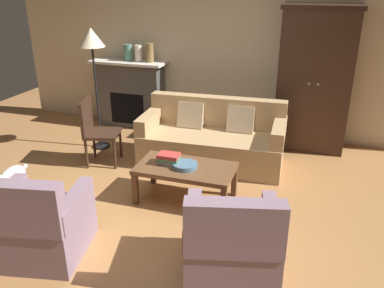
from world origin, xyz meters
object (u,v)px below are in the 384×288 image
at_px(fireplace, 131,93).
at_px(armchair_near_left, 39,225).
at_px(mantel_vase_jade, 128,53).
at_px(dog, 11,178).
at_px(mantel_vase_cream, 138,53).
at_px(armchair_near_right, 232,245).
at_px(book_stack, 169,159).
at_px(fruit_bowl, 185,165).
at_px(side_chair_wooden, 96,128).
at_px(coffee_table, 186,171).
at_px(couch, 213,141).
at_px(floor_lamp, 92,45).
at_px(armoire, 314,80).
at_px(mantel_vase_bronze, 150,53).

height_order(fireplace, armchair_near_left, fireplace).
relative_size(mantel_vase_jade, dog, 0.46).
height_order(fireplace, dog, fireplace).
height_order(mantel_vase_cream, armchair_near_right, mantel_vase_cream).
bearing_deg(book_stack, fruit_bowl, -9.38).
distance_m(armchair_near_right, side_chair_wooden, 2.81).
distance_m(book_stack, mantel_vase_jade, 2.70).
relative_size(coffee_table, dog, 1.91).
bearing_deg(mantel_vase_jade, couch, -30.94).
distance_m(coffee_table, floor_lamp, 2.34).
bearing_deg(armoire, couch, -141.60).
distance_m(armchair_near_right, floor_lamp, 3.53).
distance_m(coffee_table, mantel_vase_cream, 2.75).
bearing_deg(fireplace, coffee_table, -51.45).
relative_size(armoire, dog, 3.57).
xyz_separation_m(couch, floor_lamp, (-1.75, 0.00, 1.21)).
bearing_deg(couch, mantel_vase_bronze, 142.44).
distance_m(book_stack, armchair_near_right, 1.49).
relative_size(fruit_bowl, book_stack, 1.08).
xyz_separation_m(fireplace, mantel_vase_jade, (0.00, -0.02, 0.68)).
height_order(coffee_table, mantel_vase_jade, mantel_vase_jade).
bearing_deg(armoire, armchair_near_right, -98.53).
height_order(book_stack, side_chair_wooden, side_chair_wooden).
distance_m(armoire, armchair_near_left, 4.11).
height_order(mantel_vase_jade, dog, mantel_vase_jade).
distance_m(fruit_bowl, mantel_vase_bronze, 2.65).
distance_m(book_stack, mantel_vase_bronze, 2.51).
bearing_deg(armchair_near_left, fruit_bowl, 54.49).
bearing_deg(mantel_vase_cream, armoire, -1.24).
distance_m(mantel_vase_cream, dog, 2.89).
distance_m(armoire, armchair_near_right, 3.26).
bearing_deg(coffee_table, mantel_vase_jade, 128.78).
bearing_deg(floor_lamp, mantel_vase_jade, 88.73).
xyz_separation_m(fireplace, armchair_near_left, (0.76, -3.48, -0.25)).
bearing_deg(coffee_table, couch, 88.71).
xyz_separation_m(couch, mantel_vase_cream, (-1.54, 1.03, 0.93)).
height_order(fruit_bowl, floor_lamp, floor_lamp).
distance_m(fireplace, fruit_bowl, 2.75).
bearing_deg(armchair_near_right, floor_lamp, 138.97).
xyz_separation_m(fireplace, couch, (1.72, -1.05, -0.25)).
height_order(mantel_vase_cream, dog, mantel_vase_cream).
bearing_deg(book_stack, mantel_vase_jade, 125.44).
relative_size(fireplace, couch, 0.64).
relative_size(mantel_vase_jade, armchair_near_left, 0.29).
height_order(fireplace, couch, fireplace).
distance_m(mantel_vase_jade, mantel_vase_bronze, 0.38).
distance_m(fireplace, book_stack, 2.60).
relative_size(armoire, fruit_bowl, 7.36).
xyz_separation_m(book_stack, dog, (-1.74, -0.57, -0.24)).
bearing_deg(side_chair_wooden, mantel_vase_cream, 91.60).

